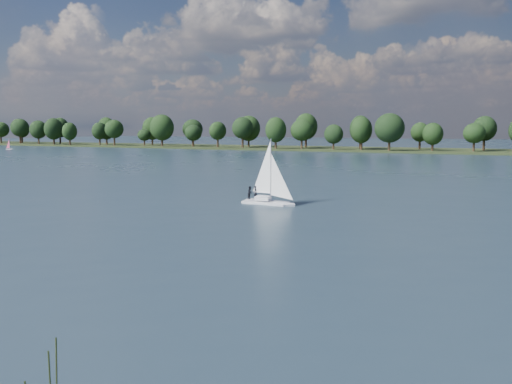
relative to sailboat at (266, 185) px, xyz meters
The scene contains 6 objects.
ground 54.15m from the sailboat, 91.72° to the left, with size 700.00×700.00×0.00m, color #233342.
far_shore 166.10m from the sailboat, 90.56° to the left, with size 660.00×40.00×1.50m, color black.
sailboat is the anchor object (origin of this frame).
dinghy_pink 202.70m from the sailboat, 146.90° to the left, with size 3.19×1.84×4.80m.
pontoon 226.48m from the sailboat, 138.65° to the left, with size 4.00×2.00×0.50m, color #5B5F61.
treeline 163.00m from the sailboat, 95.18° to the left, with size 562.04×73.99×16.70m.
Camera 1 is at (30.80, -19.05, 9.77)m, focal length 40.00 mm.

